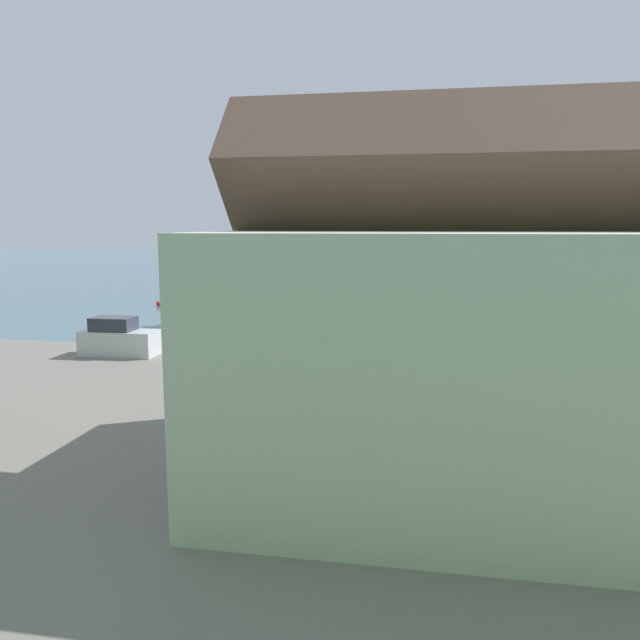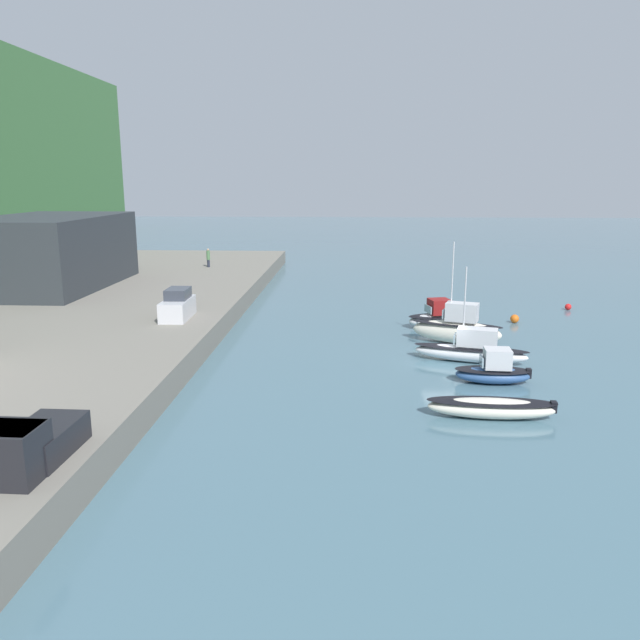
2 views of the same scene
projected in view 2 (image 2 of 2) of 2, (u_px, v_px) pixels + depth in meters
The scene contains 12 objects.
ground_plane at pixel (444, 362), 40.50m from camera, with size 320.00×320.00×0.00m, color slate.
yacht_club_building at pixel (50, 252), 58.25m from camera, with size 17.86×10.52×6.61m.
moored_boat_0 at pixel (492, 408), 30.85m from camera, with size 1.99×6.47×0.98m.
moored_boat_1 at pixel (494, 371), 36.13m from camera, with size 2.09×4.44×2.04m.
moored_boat_2 at pixel (472, 350), 40.30m from camera, with size 3.44×7.48×6.18m.
moored_boat_3 at pixel (457, 328), 44.81m from camera, with size 3.75×6.68×7.30m.
moored_boat_4 at pixel (437, 317), 49.62m from camera, with size 3.20×4.93×2.31m.
parked_car_0 at pixel (178, 306), 45.44m from camera, with size 4.24×1.90×2.16m.
pickup_truck_0 at pixel (29, 445), 21.80m from camera, with size 4.76×2.07×1.90m.
person_on_quay at pixel (208, 258), 71.98m from camera, with size 0.40×0.40×2.14m.
mooring_buoy_0 at pixel (515, 319), 51.35m from camera, with size 0.71×0.71×0.71m.
mooring_buoy_1 at pixel (568, 307), 56.47m from camera, with size 0.57×0.57×0.57m.
Camera 2 is at (-39.27, 6.04, 11.55)m, focal length 35.00 mm.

